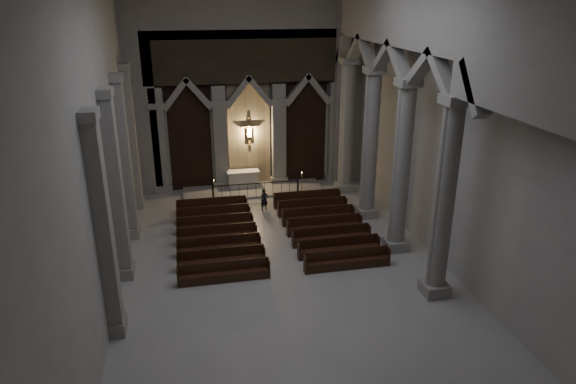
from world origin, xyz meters
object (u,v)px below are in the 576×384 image
object	(u,v)px
altar_rail	(256,188)
pews	(272,232)
candle_stand_left	(214,195)
candle_stand_right	(302,188)
altar	(243,179)
worshipper	(264,200)

from	to	relation	value
altar_rail	pews	bearing A→B (deg)	-90.00
candle_stand_left	candle_stand_right	world-z (taller)	candle_stand_right
altar	worshipper	distance (m)	3.79
altar_rail	candle_stand_right	world-z (taller)	candle_stand_right
pews	candle_stand_right	bearing A→B (deg)	63.07
altar	worshipper	size ratio (longest dim) A/B	1.57
candle_stand_left	candle_stand_right	xyz separation A→B (m)	(5.25, -0.07, 0.04)
altar	worshipper	world-z (taller)	worshipper
altar	candle_stand_left	xyz separation A→B (m)	(-1.91, -1.62, -0.31)
altar	candle_stand_left	distance (m)	2.52
candle_stand_right	pews	distance (m)	6.22
pews	worshipper	distance (m)	3.54
altar	altar_rail	size ratio (longest dim) A/B	0.39
altar_rail	candle_stand_right	size ratio (longest dim) A/B	3.67
altar	worshipper	bearing A→B (deg)	-78.96
altar_rail	candle_stand_left	distance (m)	2.47
altar_rail	candle_stand_right	xyz separation A→B (m)	(2.82, 0.17, -0.29)
candle_stand_left	altar	bearing A→B (deg)	40.34
worshipper	candle_stand_left	bearing A→B (deg)	124.56
pews	worshipper	bearing A→B (deg)	86.79
altar_rail	candle_stand_left	world-z (taller)	candle_stand_left
worshipper	candle_stand_right	bearing A→B (deg)	20.80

